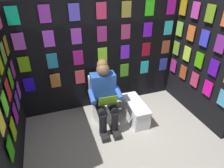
{
  "coord_description": "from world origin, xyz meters",
  "views": [
    {
      "loc": [
        0.93,
        1.6,
        2.35
      ],
      "look_at": [
        0.06,
        -0.89,
        0.85
      ],
      "focal_mm": 31.19,
      "sensor_mm": 36.0,
      "label": 1
    }
  ],
  "objects": [
    {
      "name": "ground_plane",
      "position": [
        0.0,
        0.0,
        0.0
      ],
      "size": [
        30.0,
        30.0,
        0.0
      ],
      "primitive_type": "plane",
      "color": "#9E998E"
    },
    {
      "name": "display_wall_back",
      "position": [
        -0.0,
        -1.67,
        1.02
      ],
      "size": [
        3.13,
        0.14,
        2.03
      ],
      "color": "black",
      "rests_on": "ground"
    },
    {
      "name": "display_wall_left",
      "position": [
        -1.56,
        -0.81,
        1.02
      ],
      "size": [
        0.14,
        1.62,
        2.03
      ],
      "color": "black",
      "rests_on": "ground"
    },
    {
      "name": "display_wall_right",
      "position": [
        1.56,
        -0.81,
        1.02
      ],
      "size": [
        0.14,
        1.62,
        2.03
      ],
      "color": "black",
      "rests_on": "ground"
    },
    {
      "name": "toilet",
      "position": [
        0.14,
        -1.2,
        0.33
      ],
      "size": [
        0.41,
        0.56,
        0.77
      ],
      "rotation": [
        0.0,
        0.0,
        -0.06
      ],
      "color": "white",
      "rests_on": "ground"
    },
    {
      "name": "person_reading",
      "position": [
        0.16,
        -0.98,
        0.6
      ],
      "size": [
        0.54,
        0.7,
        1.19
      ],
      "rotation": [
        0.0,
        0.0,
        -0.06
      ],
      "color": "blue",
      "rests_on": "ground"
    },
    {
      "name": "comic_longbox_near",
      "position": [
        -0.4,
        -0.94,
        0.18
      ],
      "size": [
        0.31,
        0.72,
        0.36
      ],
      "rotation": [
        0.0,
        0.0,
        -0.02
      ],
      "color": "silver",
      "rests_on": "ground"
    }
  ]
}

